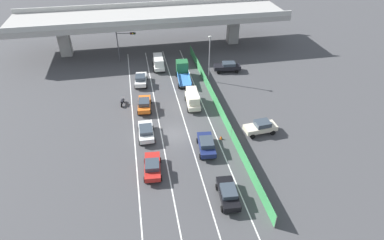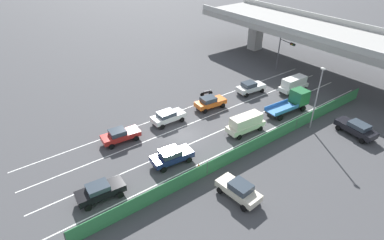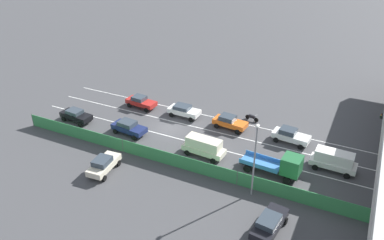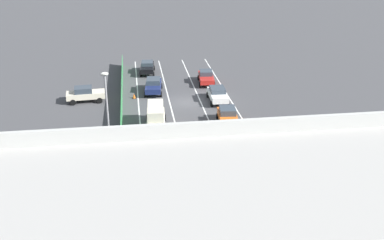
% 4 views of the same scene
% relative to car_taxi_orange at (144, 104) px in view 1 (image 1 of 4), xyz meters
% --- Properties ---
extents(ground_plane, '(300.00, 300.00, 0.00)m').
position_rel_car_taxi_orange_xyz_m(ground_plane, '(3.39, -6.74, -0.91)').
color(ground_plane, '#424244').
extents(lane_line_left_edge, '(0.14, 45.39, 0.01)m').
position_rel_car_taxi_orange_xyz_m(lane_line_left_edge, '(-1.82, -2.04, -0.91)').
color(lane_line_left_edge, silver).
rests_on(lane_line_left_edge, ground).
extents(lane_line_mid_left, '(0.14, 45.39, 0.01)m').
position_rel_car_taxi_orange_xyz_m(lane_line_mid_left, '(1.65, -2.04, -0.91)').
color(lane_line_mid_left, silver).
rests_on(lane_line_mid_left, ground).
extents(lane_line_mid_right, '(0.14, 45.39, 0.01)m').
position_rel_car_taxi_orange_xyz_m(lane_line_mid_right, '(5.12, -2.04, -0.91)').
color(lane_line_mid_right, silver).
rests_on(lane_line_mid_right, ground).
extents(lane_line_right_edge, '(0.14, 45.39, 0.01)m').
position_rel_car_taxi_orange_xyz_m(lane_line_right_edge, '(8.59, -2.04, -0.91)').
color(lane_line_right_edge, silver).
rests_on(lane_line_right_edge, ground).
extents(elevated_overpass, '(52.59, 11.82, 7.76)m').
position_rel_car_taxi_orange_xyz_m(elevated_overpass, '(3.39, 22.66, 5.25)').
color(elevated_overpass, '#A09E99').
rests_on(elevated_overpass, ground).
extents(green_fence, '(0.10, 41.49, 1.61)m').
position_rel_car_taxi_orange_xyz_m(green_fence, '(10.38, -2.04, -0.11)').
color(green_fence, '#338447').
rests_on(green_fence, ground).
extents(car_taxi_orange, '(2.28, 4.40, 1.67)m').
position_rel_car_taxi_orange_xyz_m(car_taxi_orange, '(0.00, 0.00, 0.00)').
color(car_taxi_orange, orange).
rests_on(car_taxi_orange, ground).
extents(car_hatchback_white, '(2.10, 4.30, 1.58)m').
position_rel_car_taxi_orange_xyz_m(car_hatchback_white, '(-0.26, -6.60, -0.02)').
color(car_hatchback_white, silver).
rests_on(car_hatchback_white, ground).
extents(car_sedan_red, '(2.25, 4.46, 1.61)m').
position_rel_car_taxi_orange_xyz_m(car_sedan_red, '(-0.06, -13.18, -0.04)').
color(car_sedan_red, red).
rests_on(car_sedan_red, ground).
extents(car_sedan_white, '(2.35, 4.50, 1.73)m').
position_rel_car_taxi_orange_xyz_m(car_sedan_white, '(-0.01, 7.69, 0.02)').
color(car_sedan_white, white).
rests_on(car_sedan_white, ground).
extents(car_van_white, '(2.13, 4.82, 2.24)m').
position_rel_car_taxi_orange_xyz_m(car_van_white, '(3.52, 13.11, 0.35)').
color(car_van_white, silver).
rests_on(car_van_white, ground).
extents(car_sedan_black, '(2.20, 4.41, 1.60)m').
position_rel_car_taxi_orange_xyz_m(car_sedan_black, '(7.06, -18.57, -0.02)').
color(car_sedan_black, black).
rests_on(car_sedan_black, ground).
extents(car_van_cream, '(2.19, 4.95, 2.23)m').
position_rel_car_taxi_orange_xyz_m(car_van_cream, '(7.06, -0.35, 0.34)').
color(car_van_cream, beige).
rests_on(car_van_cream, ground).
extents(car_sedan_navy, '(2.36, 4.55, 1.66)m').
position_rel_car_taxi_orange_xyz_m(car_sedan_navy, '(6.68, -10.64, 0.00)').
color(car_sedan_navy, navy).
rests_on(car_sedan_navy, ground).
extents(flatbed_truck_blue, '(2.56, 6.40, 2.72)m').
position_rel_car_taxi_orange_xyz_m(flatbed_truck_blue, '(7.10, 8.52, 0.47)').
color(flatbed_truck_blue, black).
rests_on(flatbed_truck_blue, ground).
extents(motorcycle, '(0.71, 1.92, 0.93)m').
position_rel_car_taxi_orange_xyz_m(motorcycle, '(-3.14, 1.94, -0.46)').
color(motorcycle, black).
rests_on(motorcycle, ground).
extents(parked_sedan_cream, '(4.37, 2.27, 1.72)m').
position_rel_car_taxi_orange_xyz_m(parked_sedan_cream, '(14.44, -8.57, 0.02)').
color(parked_sedan_cream, beige).
rests_on(parked_sedan_cream, ground).
extents(parked_sedan_dark, '(4.85, 2.46, 1.68)m').
position_rel_car_taxi_orange_xyz_m(parked_sedan_dark, '(15.27, 9.59, 0.02)').
color(parked_sedan_dark, black).
rests_on(parked_sedan_dark, ground).
extents(traffic_light, '(3.49, 1.01, 5.77)m').
position_rel_car_taxi_orange_xyz_m(traffic_light, '(-2.19, 17.14, 3.15)').
color(traffic_light, '#47474C').
rests_on(traffic_light, ground).
extents(street_lamp, '(0.60, 0.36, 7.84)m').
position_rel_car_taxi_orange_xyz_m(street_lamp, '(11.18, 6.66, 3.79)').
color(street_lamp, gray).
rests_on(street_lamp, ground).
extents(traffic_cone, '(0.47, 0.47, 0.59)m').
position_rel_car_taxi_orange_xyz_m(traffic_cone, '(9.03, -8.90, -0.64)').
color(traffic_cone, orange).
rests_on(traffic_cone, ground).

